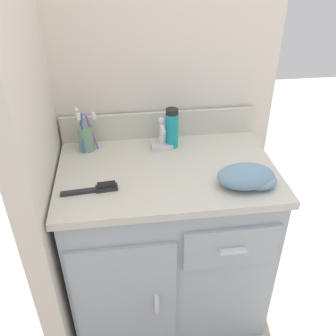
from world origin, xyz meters
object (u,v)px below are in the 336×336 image
toothbrush_cup (86,137)px  hairbrush (98,188)px  shaving_cream_can (172,128)px  hand_towel (249,177)px

toothbrush_cup → hairbrush: (0.05, -0.31, -0.05)m
hairbrush → shaving_cream_can: bearing=37.9°
toothbrush_cup → hairbrush: size_ratio=0.91×
shaving_cream_can → hairbrush: bearing=-137.1°
shaving_cream_can → hairbrush: 0.43m
toothbrush_cup → hand_towel: size_ratio=0.86×
toothbrush_cup → hairbrush: toothbrush_cup is taller
shaving_cream_can → hand_towel: (0.24, -0.33, -0.05)m
shaving_cream_can → hand_towel: bearing=-54.3°
hairbrush → hand_towel: bearing=-9.2°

